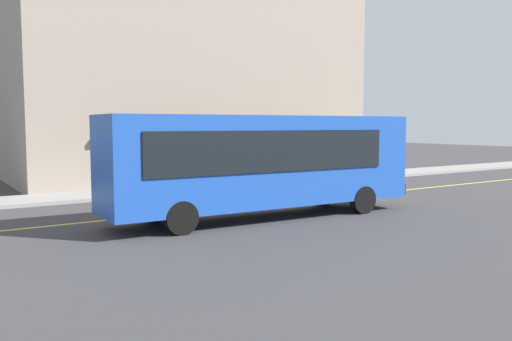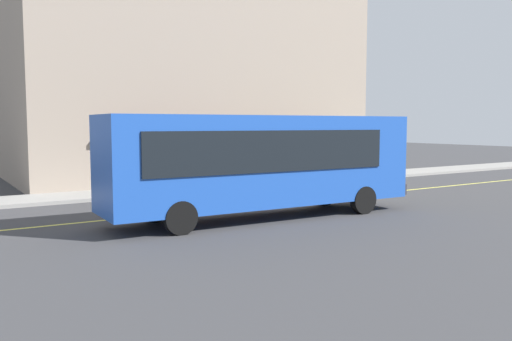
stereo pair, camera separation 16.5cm
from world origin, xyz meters
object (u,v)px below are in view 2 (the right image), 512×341
(traffic_light, at_px, (294,137))
(car_maroon, at_px, (211,179))
(bus, at_px, (264,160))
(car_yellow, at_px, (335,172))
(pedestrian_by_curb, at_px, (273,165))

(traffic_light, relative_size, car_maroon, 0.74)
(bus, relative_size, car_yellow, 2.58)
(traffic_light, xyz_separation_m, pedestrian_by_curb, (-1.26, 0.03, -1.41))
(bus, bearing_deg, car_yellow, 34.96)
(pedestrian_by_curb, bearing_deg, bus, -126.50)
(car_yellow, xyz_separation_m, pedestrian_by_curb, (-2.78, 1.64, 0.38))
(car_yellow, bearing_deg, traffic_light, 133.28)
(car_yellow, distance_m, car_maroon, 7.27)
(pedestrian_by_curb, bearing_deg, traffic_light, -1.49)
(traffic_light, bearing_deg, car_maroon, -164.84)
(bus, distance_m, car_maroon, 6.06)
(bus, xyz_separation_m, pedestrian_by_curb, (5.50, 7.43, -0.86))
(pedestrian_by_curb, bearing_deg, car_yellow, -30.59)
(pedestrian_by_curb, bearing_deg, car_maroon, -160.49)
(traffic_light, distance_m, car_yellow, 2.85)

